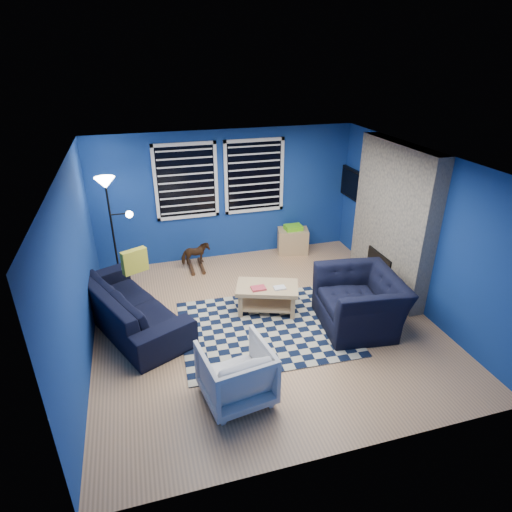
{
  "coord_description": "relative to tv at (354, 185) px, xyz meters",
  "views": [
    {
      "loc": [
        -1.63,
        -5.24,
        3.8
      ],
      "look_at": [
        -0.04,
        0.3,
        1.0
      ],
      "focal_mm": 30.0,
      "sensor_mm": 36.0,
      "label": 1
    }
  ],
  "objects": [
    {
      "name": "sofa",
      "position": [
        -4.4,
        -1.49,
        -1.06
      ],
      "size": [
        2.48,
        1.8,
        0.68
      ],
      "primitive_type": "imported",
      "rotation": [
        0.0,
        0.0,
        2.01
      ],
      "color": "black",
      "rests_on": "floor"
    },
    {
      "name": "wall_left",
      "position": [
        -4.95,
        -2.0,
        -0.15
      ],
      "size": [
        0.0,
        5.0,
        5.0
      ],
      "primitive_type": "plane",
      "rotation": [
        1.57,
        0.0,
        1.57
      ],
      "color": "navy",
      "rests_on": "floor"
    },
    {
      "name": "window_right",
      "position": [
        -1.9,
        0.46,
        0.2
      ],
      "size": [
        1.17,
        0.06,
        1.42
      ],
      "color": "black",
      "rests_on": "wall_back"
    },
    {
      "name": "floor_lamp",
      "position": [
        -4.54,
        -0.14,
        0.19
      ],
      "size": [
        0.53,
        0.33,
        1.95
      ],
      "color": "black",
      "rests_on": "floor"
    },
    {
      "name": "ceiling",
      "position": [
        -2.45,
        -2.0,
        1.1
      ],
      "size": [
        5.0,
        5.0,
        0.0
      ],
      "primitive_type": "plane",
      "rotation": [
        3.14,
        0.0,
        0.0
      ],
      "color": "white",
      "rests_on": "wall_back"
    },
    {
      "name": "tv",
      "position": [
        0.0,
        0.0,
        0.0
      ],
      "size": [
        0.07,
        1.0,
        0.58
      ],
      "color": "black",
      "rests_on": "wall_right"
    },
    {
      "name": "window_left",
      "position": [
        -3.2,
        0.46,
        0.2
      ],
      "size": [
        1.17,
        0.06,
        1.42
      ],
      "color": "black",
      "rests_on": "wall_back"
    },
    {
      "name": "armchair_big",
      "position": [
        -1.09,
        -2.45,
        -0.99
      ],
      "size": [
        1.37,
        1.23,
        0.82
      ],
      "primitive_type": "imported",
      "rotation": [
        0.0,
        0.0,
        -1.68
      ],
      "color": "black",
      "rests_on": "floor"
    },
    {
      "name": "coffee_table",
      "position": [
        -2.31,
        -1.72,
        -1.07
      ],
      "size": [
        1.09,
        0.84,
        0.48
      ],
      "rotation": [
        0.0,
        0.0,
        -0.34
      ],
      "color": "tan",
      "rests_on": "rug"
    },
    {
      "name": "fireplace",
      "position": [
        -0.09,
        -1.5,
        -0.2
      ],
      "size": [
        0.65,
        2.0,
        2.5
      ],
      "color": "gray",
      "rests_on": "floor"
    },
    {
      "name": "throw_pillow",
      "position": [
        -4.25,
        -1.09,
        -0.54
      ],
      "size": [
        0.41,
        0.27,
        0.37
      ],
      "primitive_type": "cube",
      "rotation": [
        0.0,
        0.0,
        0.44
      ],
      "color": "gold",
      "rests_on": "sofa"
    },
    {
      "name": "cabinet",
      "position": [
        -1.14,
        0.25,
        -1.14
      ],
      "size": [
        0.68,
        0.53,
        0.59
      ],
      "rotation": [
        0.0,
        0.0,
        -0.24
      ],
      "color": "tan",
      "rests_on": "floor"
    },
    {
      "name": "armchair_bent",
      "position": [
        -3.22,
        -3.42,
        -1.04
      ],
      "size": [
        0.89,
        0.91,
        0.73
      ],
      "primitive_type": "imported",
      "rotation": [
        0.0,
        0.0,
        3.3
      ],
      "color": "gray",
      "rests_on": "floor"
    },
    {
      "name": "rug",
      "position": [
        -2.47,
        -2.16,
        -1.39
      ],
      "size": [
        2.58,
        2.1,
        0.02
      ],
      "primitive_type": "cube",
      "rotation": [
        0.0,
        0.0,
        -0.04
      ],
      "color": "black",
      "rests_on": "floor"
    },
    {
      "name": "wall_right",
      "position": [
        0.05,
        -2.0,
        -0.15
      ],
      "size": [
        0.0,
        5.0,
        5.0
      ],
      "primitive_type": "plane",
      "rotation": [
        1.57,
        0.0,
        -1.57
      ],
      "color": "navy",
      "rests_on": "floor"
    },
    {
      "name": "floor",
      "position": [
        -2.45,
        -2.0,
        -1.4
      ],
      "size": [
        5.0,
        5.0,
        0.0
      ],
      "primitive_type": "plane",
      "color": "tan",
      "rests_on": "ground"
    },
    {
      "name": "wall_back",
      "position": [
        -2.45,
        0.5,
        -0.15
      ],
      "size": [
        5.0,
        0.0,
        5.0
      ],
      "primitive_type": "plane",
      "rotation": [
        1.57,
        0.0,
        0.0
      ],
      "color": "navy",
      "rests_on": "floor"
    },
    {
      "name": "rocking_horse",
      "position": [
        -3.17,
        0.08,
        -1.11
      ],
      "size": [
        0.33,
        0.56,
        0.44
      ],
      "primitive_type": "imported",
      "rotation": [
        0.0,
        0.0,
        1.74
      ],
      "color": "#452616",
      "rests_on": "floor"
    }
  ]
}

